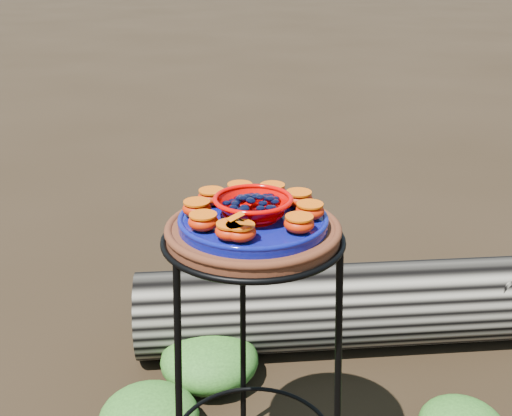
{
  "coord_description": "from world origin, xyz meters",
  "views": [
    {
      "loc": [
        -0.17,
        -1.26,
        1.28
      ],
      "look_at": [
        0.01,
        0.0,
        0.77
      ],
      "focal_mm": 45.0,
      "sensor_mm": 36.0,
      "label": 1
    }
  ],
  "objects": [
    {
      "name": "orange_half_1",
      "position": [
        0.08,
        -0.09,
        0.77
      ],
      "size": [
        0.06,
        0.06,
        0.03
      ],
      "primitive_type": "ellipsoid",
      "color": "#A81801",
      "rests_on": "cobalt_plate"
    },
    {
      "name": "foliage_back",
      "position": [
        -0.08,
        0.46,
        0.08
      ],
      "size": [
        0.31,
        0.31,
        0.16
      ],
      "primitive_type": "ellipsoid",
      "color": "#214517",
      "rests_on": "ground"
    },
    {
      "name": "driftwood_log",
      "position": [
        0.47,
        0.6,
        0.15
      ],
      "size": [
        1.58,
        0.48,
        0.29
      ],
      "primitive_type": null,
      "rotation": [
        0.0,
        0.0,
        -0.04
      ],
      "color": "black",
      "rests_on": "ground"
    },
    {
      "name": "cobalt_plate",
      "position": [
        0.0,
        0.0,
        0.74
      ],
      "size": [
        0.32,
        0.32,
        0.02
      ],
      "primitive_type": "cylinder",
      "color": "#00015C",
      "rests_on": "terracotta_saucer"
    },
    {
      "name": "orange_half_6",
      "position": [
        -0.08,
        0.09,
        0.77
      ],
      "size": [
        0.06,
        0.06,
        0.03
      ],
      "primitive_type": "ellipsoid",
      "color": "#A81801",
      "rests_on": "cobalt_plate"
    },
    {
      "name": "orange_half_9",
      "position": [
        -0.06,
        -0.11,
        0.77
      ],
      "size": [
        0.06,
        0.06,
        0.03
      ],
      "primitive_type": "ellipsoid",
      "color": "#A81801",
      "rests_on": "cobalt_plate"
    },
    {
      "name": "foliage_left",
      "position": [
        -0.27,
        0.22,
        0.07
      ],
      "size": [
        0.28,
        0.28,
        0.14
      ],
      "primitive_type": "ellipsoid",
      "color": "#214517",
      "rests_on": "ground"
    },
    {
      "name": "orange_half_2",
      "position": [
        0.12,
        -0.02,
        0.77
      ],
      "size": [
        0.06,
        0.06,
        0.03
      ],
      "primitive_type": "ellipsoid",
      "color": "#A81801",
      "rests_on": "cobalt_plate"
    },
    {
      "name": "orange_half_7",
      "position": [
        -0.12,
        0.02,
        0.77
      ],
      "size": [
        0.06,
        0.06,
        0.03
      ],
      "primitive_type": "ellipsoid",
      "color": "#A81801",
      "rests_on": "cobalt_plate"
    },
    {
      "name": "orange_half_3",
      "position": [
        0.11,
        0.05,
        0.77
      ],
      "size": [
        0.06,
        0.06,
        0.03
      ],
      "primitive_type": "ellipsoid",
      "color": "#A81801",
      "rests_on": "cobalt_plate"
    },
    {
      "name": "glass_gems",
      "position": [
        0.0,
        0.0,
        0.81
      ],
      "size": [
        0.13,
        0.13,
        0.02
      ],
      "primitive_type": null,
      "color": "black",
      "rests_on": "red_bowl"
    },
    {
      "name": "orange_half_4",
      "position": [
        0.06,
        0.11,
        0.77
      ],
      "size": [
        0.06,
        0.06,
        0.03
      ],
      "primitive_type": "ellipsoid",
      "color": "#A81801",
      "rests_on": "cobalt_plate"
    },
    {
      "name": "terracotta_saucer",
      "position": [
        0.0,
        0.0,
        0.72
      ],
      "size": [
        0.38,
        0.38,
        0.03
      ],
      "primitive_type": "cylinder",
      "color": "#481D13",
      "rests_on": "plant_stand"
    },
    {
      "name": "orange_half_0",
      "position": [
        -0.04,
        -0.11,
        0.77
      ],
      "size": [
        0.06,
        0.06,
        0.03
      ],
      "primitive_type": "ellipsoid",
      "color": "#A81801",
      "rests_on": "cobalt_plate"
    },
    {
      "name": "butterfly",
      "position": [
        -0.04,
        -0.11,
        0.79
      ],
      "size": [
        0.08,
        0.07,
        0.01
      ],
      "primitive_type": null,
      "rotation": [
        0.0,
        0.0,
        0.39
      ],
      "color": "#D04E04",
      "rests_on": "orange_half_0"
    },
    {
      "name": "plant_stand",
      "position": [
        0.0,
        0.0,
        0.35
      ],
      "size": [
        0.44,
        0.44,
        0.7
      ],
      "primitive_type": null,
      "color": "black",
      "rests_on": "ground"
    },
    {
      "name": "orange_half_8",
      "position": [
        -0.11,
        -0.05,
        0.77
      ],
      "size": [
        0.06,
        0.06,
        0.03
      ],
      "primitive_type": "ellipsoid",
      "color": "#A81801",
      "rests_on": "cobalt_plate"
    },
    {
      "name": "orange_half_5",
      "position": [
        -0.01,
        0.12,
        0.77
      ],
      "size": [
        0.06,
        0.06,
        0.03
      ],
      "primitive_type": "ellipsoid",
      "color": "#A81801",
      "rests_on": "cobalt_plate"
    },
    {
      "name": "red_bowl",
      "position": [
        0.0,
        0.0,
        0.77
      ],
      "size": [
        0.16,
        0.16,
        0.04
      ],
      "primitive_type": null,
      "color": "#D00200",
      "rests_on": "cobalt_plate"
    }
  ]
}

